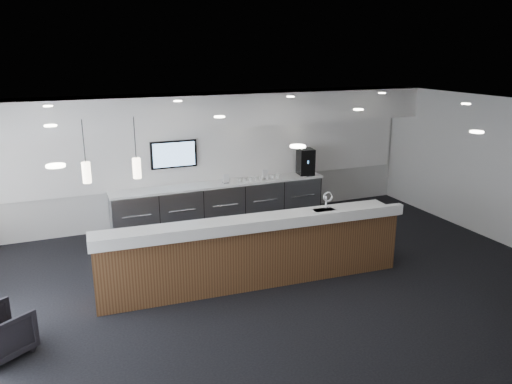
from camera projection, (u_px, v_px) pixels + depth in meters
name	position (u px, v px, depth m)	size (l,w,h in m)	color
ground	(289.00, 287.00, 8.55)	(10.00, 10.00, 0.00)	black
ceiling	(293.00, 111.00, 7.72)	(10.00, 8.00, 0.02)	black
back_wall	(215.00, 157.00, 11.69)	(10.00, 0.02, 3.00)	silver
soffit_bulkhead	(220.00, 109.00, 10.97)	(10.00, 0.90, 0.70)	white
alcove_panel	(215.00, 153.00, 11.63)	(9.80, 0.06, 1.40)	white
back_credenza	(221.00, 202.00, 11.65)	(5.06, 0.66, 0.95)	#909498
wall_tv	(174.00, 154.00, 11.19)	(1.05, 0.08, 0.62)	black
pendant_left	(131.00, 161.00, 7.75)	(0.12, 0.12, 0.30)	#FFEAC6
pendant_right	(84.00, 165.00, 7.50)	(0.12, 0.12, 0.30)	#FFEAC6
ceiling_can_lights	(293.00, 113.00, 7.73)	(7.00, 5.00, 0.02)	white
service_counter	(253.00, 251.00, 8.60)	(5.40, 1.16, 1.49)	#4C2E19
coffee_machine	(306.00, 162.00, 12.22)	(0.42, 0.51, 0.64)	black
info_sign_left	(226.00, 179.00, 11.46)	(0.15, 0.02, 0.21)	white
info_sign_right	(265.00, 174.00, 11.84)	(0.17, 0.02, 0.23)	white
armchair	(0.00, 333.00, 6.57)	(0.68, 0.70, 0.64)	black
cup_0	(278.00, 176.00, 11.90)	(0.10, 0.10, 0.09)	white
cup_1	(273.00, 177.00, 11.85)	(0.10, 0.10, 0.09)	white
cup_2	(267.00, 178.00, 11.80)	(0.10, 0.10, 0.09)	white
cup_3	(262.00, 178.00, 11.75)	(0.10, 0.10, 0.09)	white
cup_4	(256.00, 179.00, 11.70)	(0.10, 0.10, 0.09)	white
cup_5	(251.00, 179.00, 11.65)	(0.10, 0.10, 0.09)	white
cup_6	(245.00, 180.00, 11.59)	(0.10, 0.10, 0.09)	white
cup_7	(240.00, 180.00, 11.54)	(0.10, 0.10, 0.09)	white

